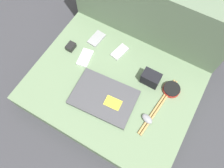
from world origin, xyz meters
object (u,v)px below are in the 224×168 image
Objects in this scene: laptop at (104,97)px; phone_small at (120,52)px; computer_mouse at (147,119)px; speaker_puck at (171,89)px; phone_black at (85,58)px; charger_brick at (71,47)px; camera_pouch at (151,78)px; phone_silver at (97,39)px.

laptop is 2.99× the size of phone_small.
laptop is at bearing -160.28° from computer_mouse.
laptop and speaker_puck have the same top height.
charger_brick is (-0.12, 0.02, 0.01)m from phone_black.
computer_mouse is at bearing -101.26° from speaker_puck.
speaker_puck reaches higher than phone_black.
computer_mouse is 0.63m from charger_brick.
computer_mouse reaches higher than laptop.
charger_brick is (-0.52, -0.04, -0.02)m from camera_pouch.
phone_silver is 0.18m from phone_small.
speaker_puck is 0.75× the size of phone_black.
computer_mouse is at bearing -2.42° from laptop.
phone_silver is at bearing 84.34° from phone_black.
phone_silver is at bearing 166.04° from computer_mouse.
phone_black is 0.41m from camera_pouch.
computer_mouse is 0.45m from phone_small.
phone_small is 0.26m from camera_pouch.
phone_silver is 0.99× the size of phone_small.
charger_brick is at bearing 160.21° from phone_black.
speaker_puck is at bearing -3.81° from phone_black.
laptop is 4.89× the size of computer_mouse.
phone_black is 0.21m from phone_small.
laptop is 3.03× the size of phone_silver.
camera_pouch is at bearing -7.33° from phone_silver.
phone_silver is 0.16m from phone_black.
speaker_puck is 0.95× the size of camera_pouch.
laptop reaches higher than phone_small.
speaker_puck is 1.65× the size of charger_brick.
phone_small is (0.16, 0.14, -0.00)m from phone_black.
charger_brick reaches higher than phone_silver.
phone_black is at bearing -126.30° from phone_small.
speaker_puck is at bearing 32.69° from laptop.
phone_black is 1.07× the size of phone_small.
laptop is 6.16× the size of charger_brick.
camera_pouch reaches higher than charger_brick.
phone_silver is at bearing -171.97° from phone_small.
camera_pouch is (0.41, 0.06, 0.03)m from phone_black.
charger_brick is at bearing -143.53° from phone_small.
camera_pouch is (0.18, 0.22, 0.03)m from laptop.
laptop is at bearing -27.93° from charger_brick.
laptop is at bearing -46.58° from phone_silver.
laptop is 0.26m from computer_mouse.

